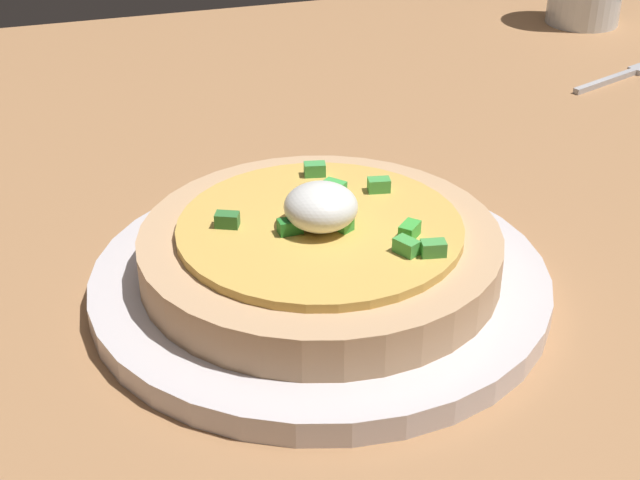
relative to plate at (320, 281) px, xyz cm
name	(u,v)px	position (x,y,z in cm)	size (l,w,h in cm)	color
dining_table	(339,195)	(6.00, 14.21, -2.37)	(96.40, 87.06, 3.27)	#A9774C
plate	(320,281)	(0.00, 0.00, 0.00)	(25.92, 25.92, 1.46)	silver
pizza	(320,247)	(0.01, -0.01, 2.25)	(20.20, 20.20, 5.46)	tan
fork	(622,75)	(36.63, 25.20, -0.48)	(10.68, 4.76, 0.50)	#B7B7BC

